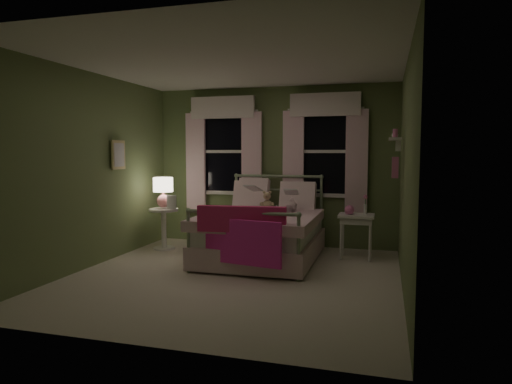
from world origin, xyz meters
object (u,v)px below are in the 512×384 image
(table_lamp, at_px, (163,189))
(nightstand_right, at_px, (356,221))
(child_right, at_px, (288,192))
(nightstand_left, at_px, (164,223))
(child_left, at_px, (252,192))
(bed, at_px, (262,233))
(teddy_bear, at_px, (267,202))

(table_lamp, distance_m, nightstand_right, 3.01)
(child_right, height_order, nightstand_left, child_right)
(nightstand_left, distance_m, nightstand_right, 2.99)
(child_left, height_order, nightstand_right, child_left)
(child_left, height_order, table_lamp, child_left)
(bed, relative_size, nightstand_left, 3.13)
(child_left, relative_size, nightstand_right, 1.10)
(teddy_bear, bearing_deg, nightstand_right, 4.36)
(bed, relative_size, child_left, 2.89)
(bed, bearing_deg, table_lamp, 172.51)
(teddy_bear, xyz_separation_m, nightstand_right, (1.30, 0.10, -0.24))
(child_right, bearing_deg, nightstand_left, -2.27)
(child_left, relative_size, table_lamp, 1.48)
(bed, xyz_separation_m, nightstand_left, (-1.68, 0.22, 0.04))
(teddy_bear, height_order, nightstand_left, teddy_bear)
(table_lamp, bearing_deg, teddy_bear, 1.83)
(teddy_bear, bearing_deg, table_lamp, -178.17)
(child_right, height_order, nightstand_right, child_right)
(child_right, relative_size, table_lamp, 1.58)
(nightstand_left, height_order, table_lamp, table_lamp)
(bed, relative_size, nightstand_right, 3.18)
(nightstand_left, bearing_deg, teddy_bear, 1.83)
(child_left, distance_m, table_lamp, 1.42)
(bed, xyz_separation_m, nightstand_right, (1.30, 0.37, 0.17))
(child_left, xyz_separation_m, child_right, (0.56, 0.00, 0.03))
(child_left, distance_m, nightstand_left, 1.50)
(nightstand_left, bearing_deg, bed, -7.49)
(child_right, xyz_separation_m, nightstand_left, (-1.96, -0.21, -0.53))
(child_left, bearing_deg, teddy_bear, 144.82)
(nightstand_left, bearing_deg, child_right, 6.17)
(child_right, xyz_separation_m, nightstand_right, (1.02, -0.06, -0.40))
(bed, distance_m, nightstand_left, 1.69)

